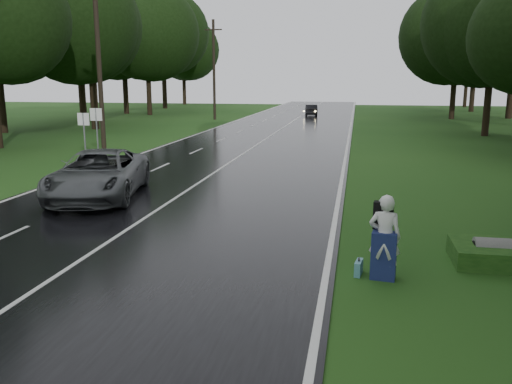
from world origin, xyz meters
TOP-DOWN VIEW (x-y plane):
  - ground at (0.00, 0.00)m, footprint 160.00×160.00m
  - road at (0.00, 20.00)m, footprint 12.00×140.00m
  - lane_center at (0.00, 20.00)m, footprint 0.12×140.00m
  - grey_car at (-2.77, 7.26)m, footprint 4.03×6.53m
  - far_car at (1.07, 52.07)m, footprint 1.79×3.98m
  - hitchhiker at (7.02, 1.04)m, footprint 0.74×0.68m
  - suitcase at (6.50, 1.17)m, footprint 0.20×0.47m
  - culvert at (9.79, 2.54)m, footprint 1.22×0.61m
  - utility_pole_mid at (-8.50, 19.17)m, footprint 1.80×0.28m
  - utility_pole_far at (-8.50, 44.64)m, footprint 1.80×0.28m
  - road_sign_a at (-7.20, 14.56)m, footprint 0.62×0.10m
  - road_sign_b at (-7.20, 15.91)m, footprint 0.66×0.10m
  - tree_left_e at (-15.82, 32.34)m, footprint 9.62×9.62m
  - tree_left_f at (-17.99, 50.16)m, footprint 10.13×10.13m
  - tree_right_e at (15.93, 32.65)m, footprint 9.03×9.03m
  - tree_right_f at (16.30, 49.97)m, footprint 9.20×9.20m

SIDE VIEW (x-z plane):
  - ground at x=0.00m, z-range 0.00..0.00m
  - culvert at x=9.79m, z-range -0.30..0.30m
  - utility_pole_mid at x=-8.50m, z-range -4.90..4.90m
  - utility_pole_far at x=-8.50m, z-range -5.09..5.09m
  - road_sign_a at x=-7.20m, z-range -1.29..1.29m
  - road_sign_b at x=-7.20m, z-range -1.37..1.37m
  - tree_left_e at x=-15.82m, z-range -7.52..7.52m
  - tree_left_f at x=-17.99m, z-range -7.91..7.91m
  - tree_right_e at x=15.93m, z-range -7.05..7.05m
  - tree_right_f at x=16.30m, z-range -7.19..7.19m
  - road at x=0.00m, z-range 0.00..0.04m
  - lane_center at x=0.00m, z-range 0.04..0.05m
  - suitcase at x=6.50m, z-range 0.00..0.33m
  - far_car at x=1.07m, z-range 0.04..1.31m
  - hitchhiker at x=7.02m, z-range -0.07..1.81m
  - grey_car at x=-2.77m, z-range 0.04..1.73m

